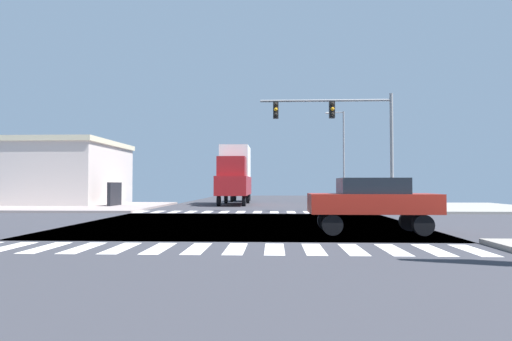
{
  "coord_description": "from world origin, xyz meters",
  "views": [
    {
      "loc": [
        1.24,
        -18.38,
        1.66
      ],
      "look_at": [
        0.31,
        3.69,
        2.37
      ],
      "focal_mm": 30.16,
      "sensor_mm": 36.0,
      "label": 1
    }
  ],
  "objects_px": {
    "bank_building": "(22,173)",
    "box_truck_queued_1": "(235,173)",
    "traffic_signal_mast": "(341,124)",
    "sedan_farside_2": "(241,190)",
    "sedan_nearside_1": "(372,200)",
    "street_lamp": "(341,148)"
  },
  "relations": [
    {
      "from": "bank_building",
      "to": "box_truck_queued_1",
      "type": "relative_size",
      "value": 2.34
    },
    {
      "from": "sedan_nearside_1",
      "to": "box_truck_queued_1",
      "type": "distance_m",
      "value": 21.4
    },
    {
      "from": "sedan_nearside_1",
      "to": "sedan_farside_2",
      "type": "height_order",
      "value": "same"
    },
    {
      "from": "sedan_farside_2",
      "to": "sedan_nearside_1",
      "type": "bearing_deg",
      "value": 103.79
    },
    {
      "from": "sedan_nearside_1",
      "to": "bank_building",
      "type": "bearing_deg",
      "value": 51.17
    },
    {
      "from": "traffic_signal_mast",
      "to": "sedan_nearside_1",
      "type": "bearing_deg",
      "value": -93.32
    },
    {
      "from": "box_truck_queued_1",
      "to": "sedan_farside_2",
      "type": "bearing_deg",
      "value": -90.0
    },
    {
      "from": "sedan_nearside_1",
      "to": "sedan_farside_2",
      "type": "xyz_separation_m",
      "value": [
        -6.6,
        26.9,
        0.0
      ]
    },
    {
      "from": "street_lamp",
      "to": "bank_building",
      "type": "height_order",
      "value": "street_lamp"
    },
    {
      "from": "box_truck_queued_1",
      "to": "bank_building",
      "type": "bearing_deg",
      "value": 3.69
    },
    {
      "from": "sedan_nearside_1",
      "to": "sedan_farside_2",
      "type": "relative_size",
      "value": 1.0
    },
    {
      "from": "bank_building",
      "to": "box_truck_queued_1",
      "type": "xyz_separation_m",
      "value": [
        17.24,
        1.11,
        -0.01
      ]
    },
    {
      "from": "bank_building",
      "to": "sedan_farside_2",
      "type": "distance_m",
      "value": 18.94
    },
    {
      "from": "traffic_signal_mast",
      "to": "sedan_farside_2",
      "type": "xyz_separation_m",
      "value": [
        -7.22,
        16.14,
        -4.14
      ]
    },
    {
      "from": "street_lamp",
      "to": "box_truck_queued_1",
      "type": "bearing_deg",
      "value": -155.4
    },
    {
      "from": "traffic_signal_mast",
      "to": "bank_building",
      "type": "xyz_separation_m",
      "value": [
        -24.47,
        8.43,
        -2.69
      ]
    },
    {
      "from": "sedan_farside_2",
      "to": "box_truck_queued_1",
      "type": "bearing_deg",
      "value": 90.0
    },
    {
      "from": "sedan_nearside_1",
      "to": "sedan_farside_2",
      "type": "distance_m",
      "value": 27.7
    },
    {
      "from": "bank_building",
      "to": "sedan_farside_2",
      "type": "xyz_separation_m",
      "value": [
        17.24,
        7.71,
        -1.45
      ]
    },
    {
      "from": "traffic_signal_mast",
      "to": "box_truck_queued_1",
      "type": "height_order",
      "value": "traffic_signal_mast"
    },
    {
      "from": "street_lamp",
      "to": "sedan_nearside_1",
      "type": "relative_size",
      "value": 1.94
    },
    {
      "from": "traffic_signal_mast",
      "to": "box_truck_queued_1",
      "type": "bearing_deg",
      "value": 127.13
    }
  ]
}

